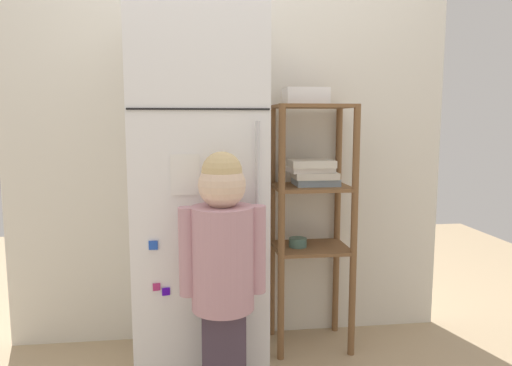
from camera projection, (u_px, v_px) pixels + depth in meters
ground_plane at (238, 361)px, 2.49m from camera, size 6.00×6.00×0.00m
kitchen_wall_back at (231, 139)px, 2.68m from camera, size 2.48×0.03×2.29m
refrigerator at (200, 192)px, 2.37m from camera, size 0.62×0.63×1.79m
child_standing at (223, 257)px, 1.99m from camera, size 0.36×0.27×1.13m
pantry_shelf_unit at (312, 196)px, 2.58m from camera, size 0.42×0.34×1.33m
fruit_bin at (305, 98)px, 2.51m from camera, size 0.22×0.17×0.09m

